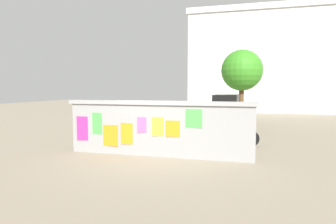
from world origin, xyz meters
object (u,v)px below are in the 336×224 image
at_px(bicycle_far, 145,127).
at_px(person_bystander, 117,116).
at_px(bicycle_near, 178,134).
at_px(person_walking, 206,117).
at_px(auto_rickshaw_truck, 207,113).
at_px(motorcycle, 233,134).
at_px(tree_roadside, 242,71).

relative_size(bicycle_far, person_bystander, 1.03).
bearing_deg(bicycle_near, person_walking, 46.78).
height_order(auto_rickshaw_truck, bicycle_far, auto_rickshaw_truck).
bearing_deg(bicycle_near, motorcycle, -2.43).
xyz_separation_m(bicycle_near, person_bystander, (-2.81, 0.34, 0.62)).
bearing_deg(person_walking, bicycle_far, 172.33).
relative_size(bicycle_far, person_walking, 1.03).
relative_size(bicycle_near, person_bystander, 1.04).
bearing_deg(motorcycle, auto_rickshaw_truck, 110.29).
height_order(person_walking, person_bystander, same).
height_order(bicycle_near, tree_roadside, tree_roadside).
distance_m(auto_rickshaw_truck, bicycle_near, 4.06).
xyz_separation_m(bicycle_near, person_walking, (1.00, 1.06, 0.62)).
bearing_deg(motorcycle, bicycle_near, 177.57).
relative_size(person_walking, tree_roadside, 0.34).
xyz_separation_m(auto_rickshaw_truck, tree_roadside, (1.70, 5.33, 2.48)).
bearing_deg(person_walking, person_bystander, -169.28).
height_order(auto_rickshaw_truck, person_bystander, auto_rickshaw_truck).
xyz_separation_m(bicycle_near, bicycle_far, (-1.89, 1.45, 0.00)).
xyz_separation_m(person_walking, person_bystander, (-3.81, -0.72, 0.00)).
bearing_deg(bicycle_near, bicycle_far, 142.58).
xyz_separation_m(bicycle_far, person_walking, (2.89, -0.39, 0.62)).
relative_size(auto_rickshaw_truck, person_bystander, 2.27).
bearing_deg(auto_rickshaw_truck, bicycle_far, -135.02).
xyz_separation_m(motorcycle, bicycle_near, (-2.13, 0.09, -0.10)).
relative_size(motorcycle, tree_roadside, 0.39).
relative_size(person_walking, person_bystander, 1.00).
bearing_deg(person_bystander, tree_roadside, 60.18).
distance_m(person_bystander, tree_roadside, 10.60).
xyz_separation_m(auto_rickshaw_truck, person_walking, (0.37, -2.91, 0.09)).
xyz_separation_m(bicycle_far, tree_roadside, (4.22, 7.85, 3.01)).
bearing_deg(auto_rickshaw_truck, bicycle_near, -99.01).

